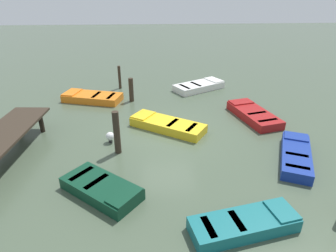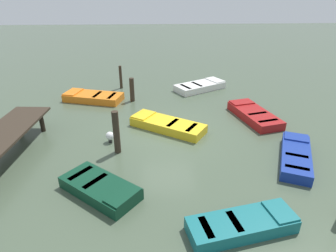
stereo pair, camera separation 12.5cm
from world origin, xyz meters
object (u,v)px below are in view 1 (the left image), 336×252
at_px(rowboat_dark_green, 102,188).
at_px(marker_buoy, 110,137).
at_px(rowboat_yellow, 167,125).
at_px(rowboat_white, 199,86).
at_px(mooring_piling_mid_left, 120,77).
at_px(mooring_piling_far_left, 117,133).
at_px(rowboat_teal, 245,224).
at_px(mooring_piling_near_left, 131,90).
at_px(rowboat_red, 253,114).
at_px(rowboat_orange, 92,97).
at_px(rowboat_blue, 296,155).

height_order(rowboat_dark_green, marker_buoy, marker_buoy).
distance_m(rowboat_yellow, rowboat_white, 6.02).
distance_m(mooring_piling_mid_left, mooring_piling_far_left, 8.05).
bearing_deg(rowboat_teal, rowboat_dark_green, 144.60).
bearing_deg(mooring_piling_near_left, rowboat_yellow, -153.72).
relative_size(rowboat_white, marker_buoy, 7.24).
distance_m(rowboat_white, rowboat_teal, 11.85).
distance_m(rowboat_red, mooring_piling_far_left, 7.14).
xyz_separation_m(rowboat_dark_green, rowboat_teal, (-1.78, -4.11, -0.00)).
bearing_deg(rowboat_yellow, rowboat_orange, -10.17).
height_order(mooring_piling_mid_left, marker_buoy, mooring_piling_mid_left).
relative_size(rowboat_orange, mooring_piling_far_left, 1.98).
bearing_deg(rowboat_blue, rowboat_orange, 76.21).
relative_size(mooring_piling_near_left, marker_buoy, 2.83).
bearing_deg(mooring_piling_far_left, rowboat_white, -30.69).
bearing_deg(mooring_piling_mid_left, rowboat_yellow, -156.02).
bearing_deg(mooring_piling_mid_left, marker_buoy, -178.34).
xyz_separation_m(rowboat_blue, rowboat_teal, (-3.34, 3.01, 0.00)).
relative_size(rowboat_dark_green, mooring_piling_mid_left, 1.93).
height_order(rowboat_dark_green, mooring_piling_near_left, mooring_piling_near_left).
distance_m(rowboat_red, mooring_piling_mid_left, 8.76).
xyz_separation_m(mooring_piling_mid_left, mooring_piling_near_left, (-2.34, -0.86, -0.05)).
xyz_separation_m(rowboat_yellow, rowboat_blue, (-2.96, -4.76, 0.00)).
height_order(rowboat_orange, rowboat_teal, same).
xyz_separation_m(rowboat_teal, marker_buoy, (5.16, 4.23, 0.07)).
xyz_separation_m(rowboat_yellow, mooring_piling_far_left, (-1.97, 2.08, 0.67)).
height_order(rowboat_teal, marker_buoy, marker_buoy).
distance_m(rowboat_yellow, mooring_piling_far_left, 2.94).
relative_size(rowboat_yellow, rowboat_red, 1.05).
bearing_deg(rowboat_orange, rowboat_red, 176.70).
relative_size(rowboat_dark_green, rowboat_orange, 0.80).
relative_size(rowboat_white, rowboat_red, 1.01).
height_order(rowboat_yellow, rowboat_blue, same).
xyz_separation_m(rowboat_white, mooring_piling_mid_left, (0.52, 5.07, 0.52)).
bearing_deg(rowboat_dark_green, rowboat_teal, 15.76).
height_order(rowboat_dark_green, rowboat_orange, same).
xyz_separation_m(rowboat_orange, mooring_piling_far_left, (-5.86, -2.04, 0.67)).
height_order(rowboat_orange, mooring_piling_far_left, mooring_piling_far_left).
xyz_separation_m(rowboat_yellow, mooring_piling_near_left, (3.71, 1.83, 0.46)).
distance_m(rowboat_dark_green, rowboat_blue, 7.29).
bearing_deg(rowboat_red, rowboat_yellow, 87.67).
bearing_deg(mooring_piling_mid_left, mooring_piling_near_left, -159.82).
distance_m(rowboat_white, mooring_piling_far_left, 8.76).
xyz_separation_m(rowboat_teal, mooring_piling_mid_left, (12.35, 4.44, 0.52)).
bearing_deg(rowboat_red, rowboat_white, 9.37).
bearing_deg(rowboat_red, marker_buoy, 92.40).
bearing_deg(rowboat_dark_green, rowboat_white, 103.90).
bearing_deg(rowboat_yellow, mooring_piling_near_left, -30.47).
relative_size(rowboat_dark_green, rowboat_white, 0.81).
relative_size(rowboat_blue, mooring_piling_mid_left, 2.22).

